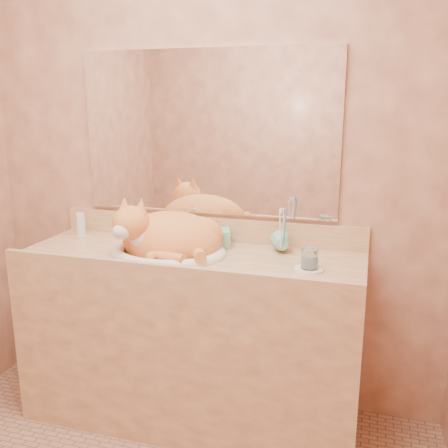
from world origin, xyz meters
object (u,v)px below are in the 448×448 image
(toothbrush_cup, at_px, (282,246))
(water_glass, at_px, (310,259))
(soap_dispenser, at_px, (222,231))
(cat, at_px, (166,234))
(sink_basin, at_px, (168,236))
(vanity_counter, at_px, (191,337))

(toothbrush_cup, relative_size, water_glass, 1.17)
(water_glass, bearing_deg, soap_dispenser, 156.38)
(soap_dispenser, bearing_deg, cat, -173.66)
(cat, height_order, water_glass, cat)
(sink_basin, bearing_deg, cat, 148.79)
(vanity_counter, bearing_deg, toothbrush_cup, 14.50)
(sink_basin, bearing_deg, water_glass, 7.23)
(sink_basin, distance_m, soap_dispenser, 0.26)
(sink_basin, distance_m, cat, 0.03)
(vanity_counter, relative_size, toothbrush_cup, 16.22)
(soap_dispenser, bearing_deg, water_glass, -44.22)
(cat, height_order, soap_dispenser, cat)
(cat, distance_m, soap_dispenser, 0.27)
(vanity_counter, xyz_separation_m, water_glass, (0.56, -0.07, 0.48))
(toothbrush_cup, bearing_deg, water_glass, -50.66)
(sink_basin, height_order, cat, cat)
(cat, bearing_deg, toothbrush_cup, 13.99)
(soap_dispenser, relative_size, toothbrush_cup, 1.85)
(sink_basin, xyz_separation_m, water_glass, (0.66, -0.05, -0.03))
(vanity_counter, distance_m, toothbrush_cup, 0.64)
(vanity_counter, bearing_deg, water_glass, -7.53)
(soap_dispenser, distance_m, water_glass, 0.48)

